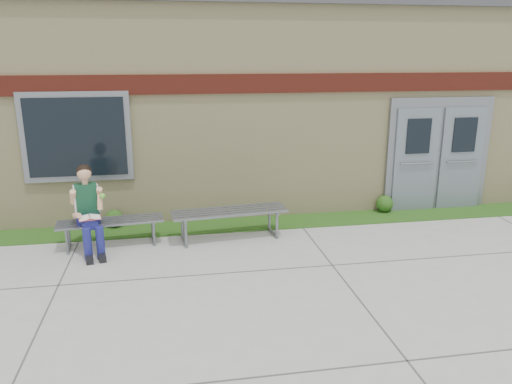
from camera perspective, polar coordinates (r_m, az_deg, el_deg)
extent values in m
plane|color=#9E9E99|center=(7.12, 2.23, -10.55)|extent=(80.00, 80.00, 0.00)
cube|color=#1B4311|center=(9.48, -1.05, -3.67)|extent=(16.00, 0.80, 0.02)
cube|color=beige|center=(12.38, -3.55, 10.28)|extent=(16.00, 6.00, 4.00)
cube|color=#3F3F42|center=(12.36, -3.73, 20.01)|extent=(16.20, 6.20, 0.20)
cube|color=maroon|center=(9.33, -1.48, 12.28)|extent=(16.00, 0.06, 0.35)
cube|color=slate|center=(9.46, -19.81, 5.93)|extent=(1.90, 0.08, 1.60)
cube|color=black|center=(9.42, -19.85, 5.89)|extent=(1.70, 0.04, 1.40)
cube|color=slate|center=(10.84, 20.05, 4.07)|extent=(2.20, 0.08, 2.30)
cube|color=slate|center=(10.58, 17.77, 3.45)|extent=(0.92, 0.06, 2.10)
cube|color=slate|center=(11.07, 22.38, 3.54)|extent=(0.92, 0.06, 2.10)
cube|color=slate|center=(8.68, -16.30, -3.23)|extent=(1.76, 0.65, 0.03)
cube|color=slate|center=(8.87, -20.62, -4.83)|extent=(0.09, 0.48, 0.39)
cube|color=slate|center=(8.70, -11.65, -4.50)|extent=(0.09, 0.48, 0.39)
cube|color=slate|center=(8.65, -3.06, -2.20)|extent=(2.04, 0.76, 0.04)
cube|color=slate|center=(8.68, -8.27, -4.16)|extent=(0.11, 0.56, 0.45)
cube|color=slate|center=(8.86, 2.10, -3.61)|extent=(0.11, 0.56, 0.45)
cube|color=navy|center=(8.65, -18.64, -2.78)|extent=(0.41, 0.33, 0.17)
cube|color=#0F381F|center=(8.54, -18.81, -0.72)|extent=(0.38, 0.28, 0.49)
sphere|color=#E0A57B|center=(8.43, -19.06, 2.04)|extent=(0.27, 0.27, 0.22)
sphere|color=black|center=(8.44, -19.08, 2.21)|extent=(0.28, 0.28, 0.23)
cylinder|color=navy|center=(8.38, -19.14, -3.26)|extent=(0.26, 0.47, 0.16)
cylinder|color=navy|center=(8.39, -17.84, -3.12)|extent=(0.26, 0.47, 0.16)
cylinder|color=navy|center=(8.23, -18.69, -5.69)|extent=(0.13, 0.13, 0.53)
cylinder|color=navy|center=(8.24, -17.36, -5.54)|extent=(0.13, 0.13, 0.53)
cube|color=black|center=(8.24, -18.52, -7.24)|extent=(0.17, 0.29, 0.11)
cube|color=black|center=(8.25, -17.19, -7.09)|extent=(0.17, 0.29, 0.11)
cylinder|color=#E0A57B|center=(8.45, -20.18, -0.56)|extent=(0.15, 0.25, 0.28)
cylinder|color=#E0A57B|center=(8.47, -17.46, -0.27)|extent=(0.15, 0.25, 0.28)
cube|color=white|center=(8.23, -18.48, -2.76)|extent=(0.37, 0.30, 0.02)
cube|color=#CE4D53|center=(8.23, -18.47, -2.84)|extent=(0.38, 0.31, 0.01)
sphere|color=#62C835|center=(8.33, -17.14, -0.44)|extent=(0.09, 0.09, 0.09)
sphere|color=#1B4311|center=(9.63, -15.88, -2.91)|extent=(0.32, 0.32, 0.32)
sphere|color=#1B4311|center=(10.46, 14.49, -1.30)|extent=(0.34, 0.34, 0.34)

